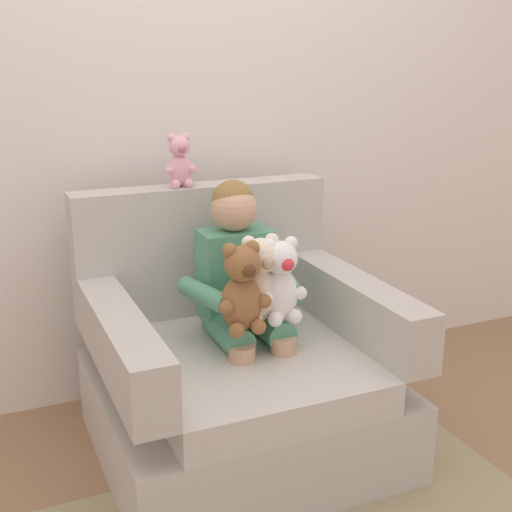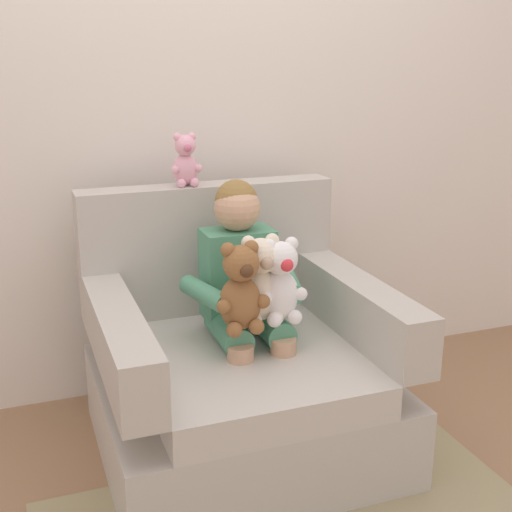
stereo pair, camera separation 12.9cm
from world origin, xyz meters
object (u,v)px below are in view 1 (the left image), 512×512
Objects in this scene: seated_child at (242,283)px; plush_pink_on_backrest at (179,162)px; plush_brown at (242,290)px; armchair at (237,372)px; plush_white at (280,283)px; plush_cream at (261,282)px.

seated_child is 3.98× the size of plush_pink_on_backrest.
plush_pink_on_backrest reaches higher than plush_brown.
plush_brown is at bearing -79.63° from plush_pink_on_backrest.
armchair reaches higher than plush_white.
plush_cream is 0.10m from plush_brown.
plush_cream is at bearing -62.37° from armchair.
plush_cream reaches higher than plush_brown.
seated_child is 0.53m from plush_pink_on_backrest.
plush_pink_on_backrest is (-0.09, 0.36, 0.74)m from armchair.
seated_child is (0.04, 0.04, 0.34)m from armchair.
plush_white is at bearing -61.82° from plush_pink_on_backrest.
seated_child is 0.18m from plush_white.
plush_brown is (-0.09, -0.05, -0.00)m from plush_cream.
seated_child reaches higher than plush_white.
seated_child is at bearing 46.00° from armchair.
armchair is 4.96× the size of plush_pink_on_backrest.
seated_child reaches higher than plush_brown.
plush_white is 1.47× the size of plush_pink_on_backrest.
plush_pink_on_backrest is at bearing 96.47° from plush_white.
plush_white is at bearing -26.17° from plush_cream.
plush_pink_on_backrest is (-0.14, 0.46, 0.36)m from plush_cream.
plush_brown is at bearing -104.31° from armchair.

